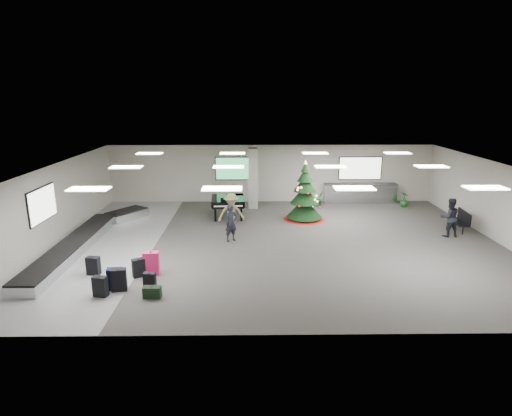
{
  "coord_description": "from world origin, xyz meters",
  "views": [
    {
      "loc": [
        -1.15,
        -16.61,
        5.88
      ],
      "look_at": [
        -0.91,
        1.0,
        1.2
      ],
      "focal_mm": 30.0,
      "sensor_mm": 36.0,
      "label": 1
    }
  ],
  "objects_px": {
    "grand_piano": "(228,201)",
    "traveler_b": "(231,213)",
    "pink_suitcase": "(151,263)",
    "traveler_a": "(231,223)",
    "traveler_bench": "(449,218)",
    "baggage_carousel": "(86,239)",
    "potted_plant_left": "(319,199)",
    "service_counter": "(360,193)",
    "bench": "(461,219)",
    "potted_plant_right": "(404,199)",
    "christmas_tree": "(305,199)"
  },
  "relations": [
    {
      "from": "christmas_tree",
      "to": "traveler_bench",
      "type": "distance_m",
      "value": 6.43
    },
    {
      "from": "pink_suitcase",
      "to": "service_counter",
      "type": "bearing_deg",
      "value": 43.08
    },
    {
      "from": "pink_suitcase",
      "to": "bench",
      "type": "xyz_separation_m",
      "value": [
        12.7,
        4.68,
        0.11
      ]
    },
    {
      "from": "pink_suitcase",
      "to": "traveler_b",
      "type": "bearing_deg",
      "value": 57.56
    },
    {
      "from": "baggage_carousel",
      "to": "traveler_bench",
      "type": "distance_m",
      "value": 15.18
    },
    {
      "from": "potted_plant_left",
      "to": "service_counter",
      "type": "bearing_deg",
      "value": 17.16
    },
    {
      "from": "grand_piano",
      "to": "bench",
      "type": "height_order",
      "value": "grand_piano"
    },
    {
      "from": "christmas_tree",
      "to": "bench",
      "type": "relative_size",
      "value": 1.97
    },
    {
      "from": "baggage_carousel",
      "to": "potted_plant_left",
      "type": "distance_m",
      "value": 12.04
    },
    {
      "from": "traveler_b",
      "to": "traveler_a",
      "type": "bearing_deg",
      "value": -103.04
    },
    {
      "from": "service_counter",
      "to": "potted_plant_left",
      "type": "bearing_deg",
      "value": -162.84
    },
    {
      "from": "grand_piano",
      "to": "traveler_b",
      "type": "height_order",
      "value": "traveler_b"
    },
    {
      "from": "baggage_carousel",
      "to": "pink_suitcase",
      "type": "bearing_deg",
      "value": -42.76
    },
    {
      "from": "bench",
      "to": "traveler_b",
      "type": "bearing_deg",
      "value": -173.34
    },
    {
      "from": "service_counter",
      "to": "christmas_tree",
      "type": "distance_m",
      "value": 4.83
    },
    {
      "from": "traveler_bench",
      "to": "grand_piano",
      "type": "bearing_deg",
      "value": -22.86
    },
    {
      "from": "traveler_b",
      "to": "grand_piano",
      "type": "bearing_deg",
      "value": 81.43
    },
    {
      "from": "baggage_carousel",
      "to": "traveler_b",
      "type": "height_order",
      "value": "traveler_b"
    },
    {
      "from": "service_counter",
      "to": "traveler_bench",
      "type": "distance_m",
      "value": 6.4
    },
    {
      "from": "traveler_bench",
      "to": "potted_plant_left",
      "type": "relative_size",
      "value": 2.04
    },
    {
      "from": "pink_suitcase",
      "to": "christmas_tree",
      "type": "xyz_separation_m",
      "value": [
        5.95,
        6.58,
        0.59
      ]
    },
    {
      "from": "christmas_tree",
      "to": "traveler_a",
      "type": "distance_m",
      "value": 4.67
    },
    {
      "from": "baggage_carousel",
      "to": "traveler_a",
      "type": "xyz_separation_m",
      "value": [
        5.89,
        0.3,
        0.55
      ]
    },
    {
      "from": "traveler_bench",
      "to": "potted_plant_left",
      "type": "xyz_separation_m",
      "value": [
        -4.71,
        5.22,
        -0.43
      ]
    },
    {
      "from": "baggage_carousel",
      "to": "grand_piano",
      "type": "xyz_separation_m",
      "value": [
        5.59,
        3.81,
        0.62
      ]
    },
    {
      "from": "grand_piano",
      "to": "potted_plant_left",
      "type": "xyz_separation_m",
      "value": [
        4.84,
        2.18,
        -0.42
      ]
    },
    {
      "from": "pink_suitcase",
      "to": "traveler_a",
      "type": "xyz_separation_m",
      "value": [
        2.53,
        3.41,
        0.37
      ]
    },
    {
      "from": "pink_suitcase",
      "to": "bench",
      "type": "bearing_deg",
      "value": 17.24
    },
    {
      "from": "service_counter",
      "to": "potted_plant_right",
      "type": "height_order",
      "value": "service_counter"
    },
    {
      "from": "christmas_tree",
      "to": "traveler_b",
      "type": "height_order",
      "value": "christmas_tree"
    },
    {
      "from": "traveler_bench",
      "to": "pink_suitcase",
      "type": "bearing_deg",
      "value": 13.0
    },
    {
      "from": "bench",
      "to": "potted_plant_left",
      "type": "bearing_deg",
      "value": 147.11
    },
    {
      "from": "potted_plant_right",
      "to": "christmas_tree",
      "type": "bearing_deg",
      "value": -158.01
    },
    {
      "from": "grand_piano",
      "to": "traveler_b",
      "type": "bearing_deg",
      "value": -87.55
    },
    {
      "from": "baggage_carousel",
      "to": "traveler_bench",
      "type": "height_order",
      "value": "traveler_bench"
    },
    {
      "from": "christmas_tree",
      "to": "bench",
      "type": "xyz_separation_m",
      "value": [
        6.75,
        -1.9,
        -0.48
      ]
    },
    {
      "from": "grand_piano",
      "to": "traveler_bench",
      "type": "xyz_separation_m",
      "value": [
        9.55,
        -3.04,
        0.01
      ]
    },
    {
      "from": "baggage_carousel",
      "to": "traveler_bench",
      "type": "xyz_separation_m",
      "value": [
        15.15,
        0.77,
        0.62
      ]
    },
    {
      "from": "christmas_tree",
      "to": "bench",
      "type": "height_order",
      "value": "christmas_tree"
    },
    {
      "from": "traveler_a",
      "to": "traveler_b",
      "type": "bearing_deg",
      "value": 57.94
    },
    {
      "from": "bench",
      "to": "traveler_bench",
      "type": "bearing_deg",
      "value": -133.49
    },
    {
      "from": "traveler_a",
      "to": "potted_plant_right",
      "type": "height_order",
      "value": "traveler_a"
    },
    {
      "from": "baggage_carousel",
      "to": "potted_plant_left",
      "type": "relative_size",
      "value": 11.81
    },
    {
      "from": "traveler_a",
      "to": "service_counter",
      "type": "bearing_deg",
      "value": 9.02
    },
    {
      "from": "potted_plant_right",
      "to": "service_counter",
      "type": "bearing_deg",
      "value": 156.21
    },
    {
      "from": "traveler_a",
      "to": "traveler_bench",
      "type": "height_order",
      "value": "traveler_bench"
    },
    {
      "from": "bench",
      "to": "traveler_a",
      "type": "distance_m",
      "value": 10.25
    },
    {
      "from": "traveler_bench",
      "to": "potted_plant_left",
      "type": "height_order",
      "value": "traveler_bench"
    },
    {
      "from": "baggage_carousel",
      "to": "traveler_bench",
      "type": "relative_size",
      "value": 5.8
    },
    {
      "from": "baggage_carousel",
      "to": "grand_piano",
      "type": "relative_size",
      "value": 4.56
    }
  ]
}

